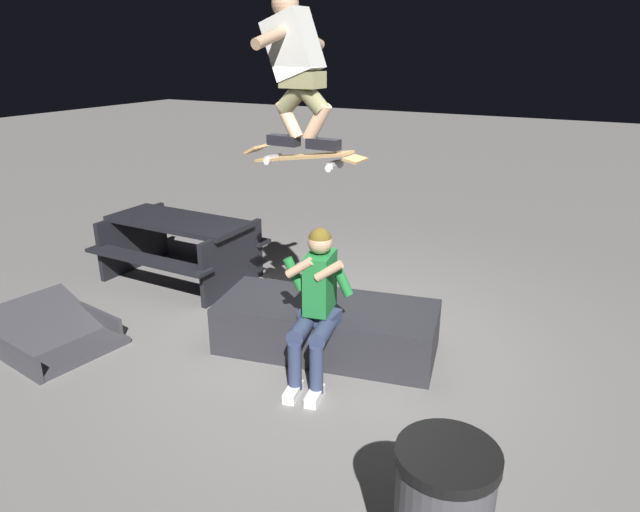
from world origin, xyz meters
name	(u,v)px	position (x,y,z in m)	size (l,w,h in m)	color
ground_plane	(330,342)	(0.00, 0.00, 0.00)	(40.00, 40.00, 0.00)	slate
ledge_box_main	(327,327)	(-0.03, 0.13, 0.23)	(1.97, 0.82, 0.45)	#28282D
person_sitting_on_ledge	(316,300)	(-0.16, 0.58, 0.71)	(0.60, 0.78, 1.29)	#2D3856
skateboard	(303,157)	(0.03, 0.44, 1.83)	(1.03, 0.24, 0.15)	#AD8451
skater_airborne	(296,63)	(0.08, 0.43, 2.52)	(0.62, 0.89, 1.12)	black
kicker_ramp	(53,337)	(2.31, 1.25, 0.07)	(1.28, 1.07, 0.43)	#38383D
picnic_table_back	(180,239)	(2.30, -0.58, 0.50)	(1.72, 1.36, 0.75)	black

